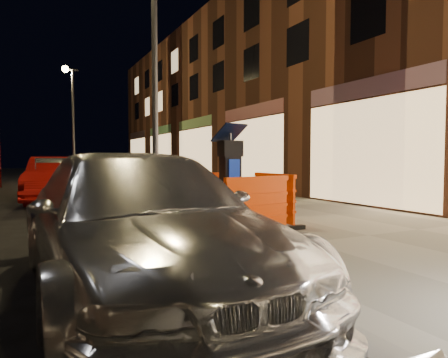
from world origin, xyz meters
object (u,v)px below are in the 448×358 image
barrier_bldgside (274,199)px  car_silver (139,292)px  barrier_front (258,208)px  barrier_kerbside (181,205)px  car_red (57,201)px  barrier_back (209,197)px  parking_kiosk (230,180)px

barrier_bldgside → car_silver: (-3.20, -2.19, -0.65)m
barrier_front → barrier_bldgside: bearing=36.4°
barrier_kerbside → car_red: barrier_kerbside is taller
barrier_back → car_red: size_ratio=0.28×
barrier_front → barrier_bldgside: size_ratio=1.00×
barrier_front → car_red: bearing=96.4°
barrier_kerbside → car_red: bearing=4.6°
barrier_bldgside → car_silver: barrier_bldgside is taller
barrier_kerbside → car_silver: size_ratio=0.25×
parking_kiosk → barrier_kerbside: (-0.95, 0.00, -0.40)m
barrier_front → barrier_back: 1.90m
parking_kiosk → car_silver: size_ratio=0.35×
car_red → parking_kiosk: bearing=-64.0°
barrier_kerbside → car_red: (-1.43, 7.91, -0.65)m
car_silver → car_red: 10.11m
barrier_bldgside → barrier_back: bearing=43.4°
car_silver → car_red: bearing=89.8°
car_silver → car_red: size_ratio=1.14×
barrier_back → barrier_bldgside: (0.95, -0.95, 0.00)m
barrier_kerbside → car_silver: bearing=143.8°
car_red → car_silver: bearing=-80.0°
barrier_back → parking_kiosk: bearing=-90.6°
parking_kiosk → car_silver: 3.31m
barrier_back → barrier_kerbside: 1.34m
parking_kiosk → barrier_back: bearing=86.4°
car_silver → barrier_front: bearing=28.0°
parking_kiosk → barrier_front: 1.03m
barrier_back → barrier_kerbside: (-0.95, -0.95, 0.00)m
car_red → barrier_back: bearing=-61.9°
barrier_front → barrier_bldgside: (0.95, 0.95, 0.00)m
barrier_bldgside → car_silver: bearing=122.8°
parking_kiosk → barrier_bldgside: 1.03m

